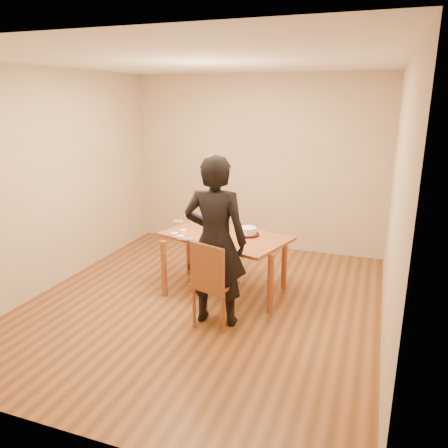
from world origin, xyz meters
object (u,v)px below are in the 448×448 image
(dining_table, at_px, (225,236))
(cake, at_px, (248,231))
(person, at_px, (215,242))
(cake_plate, at_px, (248,234))
(dining_chair, at_px, (214,284))

(dining_table, bearing_deg, cake, 34.55)
(dining_table, height_order, person, person)
(dining_table, bearing_deg, person, -61.78)
(dining_table, height_order, cake, cake)
(dining_table, distance_m, cake_plate, 0.27)
(dining_table, distance_m, dining_chair, 0.84)
(dining_chair, xyz_separation_m, person, (0.00, 0.05, 0.46))
(dining_chair, height_order, cake, cake)
(dining_chair, height_order, cake_plate, cake_plate)
(dining_table, relative_size, person, 0.80)
(dining_chair, xyz_separation_m, cake, (0.11, 0.86, 0.35))
(cake, bearing_deg, dining_chair, -97.04)
(person, bearing_deg, dining_chair, 85.05)
(cake, xyz_separation_m, person, (-0.11, -0.81, 0.11))
(dining_table, relative_size, cake_plate, 5.24)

